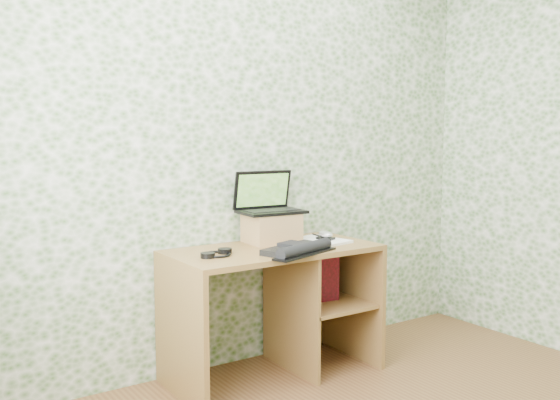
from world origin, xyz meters
TOP-DOWN VIEW (x-y plane):
  - wall_back at (0.00, 1.75)m, footprint 3.50×0.00m
  - desk at (0.08, 1.47)m, footprint 1.20×0.60m
  - riser at (0.08, 1.58)m, footprint 0.31×0.26m
  - laptop at (0.08, 1.62)m, footprint 0.39×0.29m
  - keyboard at (0.03, 1.23)m, footprint 0.47×0.36m
  - headphones at (-0.38, 1.42)m, footprint 0.21×0.21m
  - notepad at (0.35, 1.44)m, footprint 0.28×0.35m
  - mouse at (0.37, 1.43)m, footprint 0.11×0.13m
  - pen at (0.39, 1.53)m, footprint 0.03×0.15m
  - red_box at (0.32, 1.44)m, footprint 0.27×0.12m

SIDE VIEW (x-z plane):
  - desk at x=0.08m, z-range 0.11..0.86m
  - red_box at x=0.32m, z-range 0.39..0.70m
  - notepad at x=0.35m, z-range 0.75..0.76m
  - headphones at x=-0.38m, z-range 0.75..0.77m
  - pen at x=0.39m, z-range 0.76..0.77m
  - keyboard at x=0.03m, z-range 0.74..0.80m
  - mouse at x=0.37m, z-range 0.76..0.80m
  - riser at x=0.08m, z-range 0.75..0.93m
  - laptop at x=0.08m, z-range 0.86..1.11m
  - wall_back at x=0.00m, z-range -0.45..3.05m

